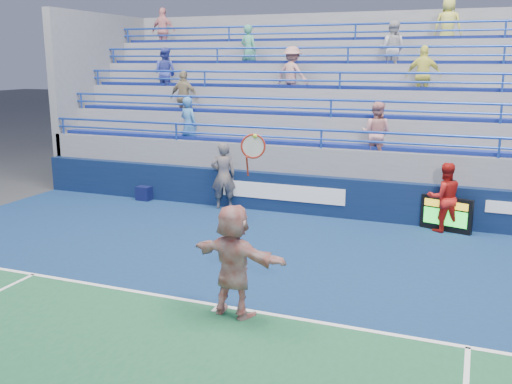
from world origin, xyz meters
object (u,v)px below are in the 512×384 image
at_px(judge_chair, 145,192).
at_px(ball_girl, 444,197).
at_px(tennis_player, 234,260).
at_px(serve_speed_board, 446,214).
at_px(line_judge, 223,176).

bearing_deg(judge_chair, ball_girl, -0.95).
relative_size(judge_chair, tennis_player, 0.25).
bearing_deg(ball_girl, tennis_player, 42.53).
relative_size(serve_speed_board, line_judge, 0.65).
xyz_separation_m(serve_speed_board, tennis_player, (-3.04, -6.36, 0.53)).
relative_size(tennis_player, line_judge, 1.59).
bearing_deg(serve_speed_board, ball_girl, -160.59).
distance_m(serve_speed_board, judge_chair, 8.82).
distance_m(serve_speed_board, tennis_player, 7.07).
xyz_separation_m(tennis_player, ball_girl, (2.96, 6.34, -0.09)).
xyz_separation_m(judge_chair, tennis_player, (5.78, -6.48, 0.72)).
height_order(judge_chair, line_judge, line_judge).
relative_size(serve_speed_board, tennis_player, 0.41).
bearing_deg(line_judge, judge_chair, -25.66).
bearing_deg(tennis_player, ball_girl, 64.96).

